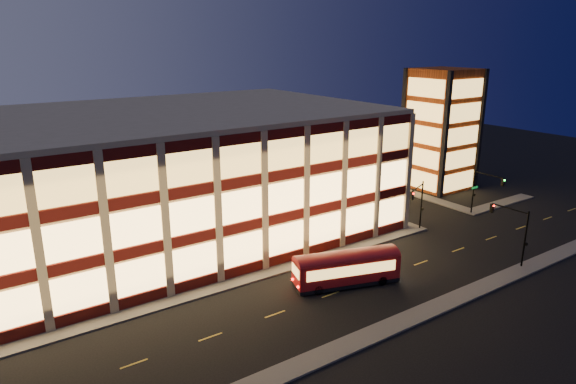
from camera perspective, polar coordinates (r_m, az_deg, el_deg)
ground at (r=49.58m, az=-3.37°, el=-9.88°), size 200.00×200.00×0.00m
sidewalk_office_south at (r=49.02m, az=-7.03°, el=-10.21°), size 54.00×2.00×0.15m
sidewalk_office_east at (r=74.95m, az=4.84°, el=-0.52°), size 2.00×30.00×0.15m
sidewalk_tower_south at (r=77.23m, az=22.39°, el=-1.23°), size 14.00×2.00×0.15m
sidewalk_tower_west at (r=82.15m, az=10.77°, el=0.78°), size 2.00×30.00×0.15m
sidewalk_near at (r=40.44m, az=6.74°, el=-16.52°), size 100.00×2.00×0.15m
office_building at (r=60.30m, az=-14.33°, el=1.84°), size 50.45×30.45×14.50m
stair_tower at (r=81.35m, az=16.63°, el=6.67°), size 8.60×8.60×18.00m
traffic_signal_far at (r=61.82m, az=14.27°, el=-0.82°), size 3.79×1.87×6.00m
traffic_signal_right at (r=70.02m, az=20.92°, el=0.62°), size 1.20×4.37×6.00m
traffic_signal_near at (r=56.61m, az=23.71°, el=-3.35°), size 0.32×4.45×6.00m
trolley_bus at (r=48.41m, az=6.52°, el=-8.21°), size 10.21×5.35×3.36m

